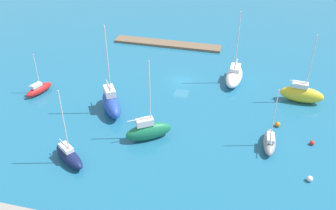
{
  "coord_description": "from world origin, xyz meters",
  "views": [
    {
      "loc": [
        -11.85,
        58.33,
        33.98
      ],
      "look_at": [
        0.0,
        10.32,
        1.5
      ],
      "focal_mm": 40.78,
      "sensor_mm": 36.0,
      "label": 1
    }
  ],
  "objects_px": {
    "sailboat_white_lone_north": "(234,76)",
    "sailboat_yellow_lone_south": "(302,94)",
    "sailboat_gray_mid_basin": "(270,141)",
    "sailboat_blue_far_north": "(111,103)",
    "pier_dock": "(167,44)",
    "mooring_buoy_white": "(310,179)",
    "mooring_buoy_orange": "(278,124)",
    "mooring_buoy_red": "(312,143)",
    "sailboat_navy_outer_mooring": "(69,156)",
    "sailboat_green_center_basin": "(148,130)",
    "sailboat_red_east_end": "(39,89)"
  },
  "relations": [
    {
      "from": "sailboat_gray_mid_basin",
      "to": "sailboat_blue_far_north",
      "type": "height_order",
      "value": "sailboat_blue_far_north"
    },
    {
      "from": "mooring_buoy_white",
      "to": "sailboat_green_center_basin",
      "type": "bearing_deg",
      "value": -8.73
    },
    {
      "from": "mooring_buoy_white",
      "to": "sailboat_red_east_end",
      "type": "bearing_deg",
      "value": -14.0
    },
    {
      "from": "sailboat_red_east_end",
      "to": "sailboat_white_lone_north",
      "type": "height_order",
      "value": "sailboat_white_lone_north"
    },
    {
      "from": "pier_dock",
      "to": "sailboat_yellow_lone_south",
      "type": "distance_m",
      "value": 31.34
    },
    {
      "from": "sailboat_white_lone_north",
      "to": "pier_dock",
      "type": "bearing_deg",
      "value": -126.84
    },
    {
      "from": "pier_dock",
      "to": "sailboat_red_east_end",
      "type": "bearing_deg",
      "value": 56.28
    },
    {
      "from": "sailboat_blue_far_north",
      "to": "sailboat_gray_mid_basin",
      "type": "bearing_deg",
      "value": 50.36
    },
    {
      "from": "sailboat_red_east_end",
      "to": "pier_dock",
      "type": "bearing_deg",
      "value": -13.48
    },
    {
      "from": "sailboat_navy_outer_mooring",
      "to": "sailboat_red_east_end",
      "type": "relative_size",
      "value": 1.53
    },
    {
      "from": "sailboat_gray_mid_basin",
      "to": "sailboat_navy_outer_mooring",
      "type": "xyz_separation_m",
      "value": [
        25.52,
        9.44,
        0.09
      ]
    },
    {
      "from": "sailboat_red_east_end",
      "to": "mooring_buoy_white",
      "type": "height_order",
      "value": "sailboat_red_east_end"
    },
    {
      "from": "sailboat_green_center_basin",
      "to": "mooring_buoy_white",
      "type": "height_order",
      "value": "sailboat_green_center_basin"
    },
    {
      "from": "pier_dock",
      "to": "sailboat_gray_mid_basin",
      "type": "bearing_deg",
      "value": 126.5
    },
    {
      "from": "sailboat_yellow_lone_south",
      "to": "mooring_buoy_orange",
      "type": "bearing_deg",
      "value": -109.65
    },
    {
      "from": "pier_dock",
      "to": "sailboat_white_lone_north",
      "type": "height_order",
      "value": "sailboat_white_lone_north"
    },
    {
      "from": "sailboat_green_center_basin",
      "to": "mooring_buoy_red",
      "type": "bearing_deg",
      "value": -22.18
    },
    {
      "from": "sailboat_red_east_end",
      "to": "sailboat_gray_mid_basin",
      "type": "bearing_deg",
      "value": -77.46
    },
    {
      "from": "sailboat_navy_outer_mooring",
      "to": "sailboat_white_lone_north",
      "type": "xyz_separation_m",
      "value": [
        -18.94,
        -26.58,
        0.22
      ]
    },
    {
      "from": "sailboat_white_lone_north",
      "to": "sailboat_yellow_lone_south",
      "type": "xyz_separation_m",
      "value": [
        -11.29,
        4.02,
        0.25
      ]
    },
    {
      "from": "pier_dock",
      "to": "mooring_buoy_red",
      "type": "distance_m",
      "value": 39.23
    },
    {
      "from": "sailboat_gray_mid_basin",
      "to": "mooring_buoy_white",
      "type": "height_order",
      "value": "sailboat_gray_mid_basin"
    },
    {
      "from": "sailboat_yellow_lone_south",
      "to": "mooring_buoy_white",
      "type": "relative_size",
      "value": 15.51
    },
    {
      "from": "sailboat_red_east_end",
      "to": "mooring_buoy_white",
      "type": "distance_m",
      "value": 44.64
    },
    {
      "from": "pier_dock",
      "to": "sailboat_blue_far_north",
      "type": "distance_m",
      "value": 26.79
    },
    {
      "from": "sailboat_white_lone_north",
      "to": "mooring_buoy_red",
      "type": "height_order",
      "value": "sailboat_white_lone_north"
    },
    {
      "from": "pier_dock",
      "to": "mooring_buoy_white",
      "type": "distance_m",
      "value": 44.4
    },
    {
      "from": "sailboat_gray_mid_basin",
      "to": "pier_dock",
      "type": "bearing_deg",
      "value": 35.55
    },
    {
      "from": "sailboat_yellow_lone_south",
      "to": "mooring_buoy_orange",
      "type": "height_order",
      "value": "sailboat_yellow_lone_south"
    },
    {
      "from": "sailboat_gray_mid_basin",
      "to": "sailboat_white_lone_north",
      "type": "relative_size",
      "value": 0.69
    },
    {
      "from": "sailboat_green_center_basin",
      "to": "sailboat_yellow_lone_south",
      "type": "distance_m",
      "value": 26.42
    },
    {
      "from": "sailboat_navy_outer_mooring",
      "to": "sailboat_yellow_lone_south",
      "type": "relative_size",
      "value": 0.94
    },
    {
      "from": "sailboat_gray_mid_basin",
      "to": "sailboat_navy_outer_mooring",
      "type": "height_order",
      "value": "sailboat_navy_outer_mooring"
    },
    {
      "from": "sailboat_blue_far_north",
      "to": "sailboat_navy_outer_mooring",
      "type": "distance_m",
      "value": 12.48
    },
    {
      "from": "sailboat_green_center_basin",
      "to": "sailboat_gray_mid_basin",
      "type": "bearing_deg",
      "value": -24.9
    },
    {
      "from": "sailboat_white_lone_north",
      "to": "mooring_buoy_orange",
      "type": "bearing_deg",
      "value": 35.03
    },
    {
      "from": "sailboat_blue_far_north",
      "to": "sailboat_red_east_end",
      "type": "bearing_deg",
      "value": -131.67
    },
    {
      "from": "sailboat_gray_mid_basin",
      "to": "mooring_buoy_red",
      "type": "height_order",
      "value": "sailboat_gray_mid_basin"
    },
    {
      "from": "sailboat_white_lone_north",
      "to": "mooring_buoy_orange",
      "type": "xyz_separation_m",
      "value": [
        -7.72,
        12.0,
        -0.85
      ]
    },
    {
      "from": "mooring_buoy_white",
      "to": "sailboat_gray_mid_basin",
      "type": "bearing_deg",
      "value": -47.97
    },
    {
      "from": "pier_dock",
      "to": "sailboat_gray_mid_basin",
      "type": "relative_size",
      "value": 2.52
    },
    {
      "from": "sailboat_yellow_lone_south",
      "to": "mooring_buoy_orange",
      "type": "xyz_separation_m",
      "value": [
        3.56,
        7.98,
        -1.1
      ]
    },
    {
      "from": "sailboat_yellow_lone_south",
      "to": "mooring_buoy_red",
      "type": "bearing_deg",
      "value": -79.8
    },
    {
      "from": "sailboat_yellow_lone_south",
      "to": "mooring_buoy_white",
      "type": "distance_m",
      "value": 18.8
    },
    {
      "from": "sailboat_blue_far_north",
      "to": "sailboat_white_lone_north",
      "type": "height_order",
      "value": "sailboat_blue_far_north"
    },
    {
      "from": "sailboat_gray_mid_basin",
      "to": "sailboat_red_east_end",
      "type": "distance_m",
      "value": 38.58
    },
    {
      "from": "sailboat_red_east_end",
      "to": "sailboat_yellow_lone_south",
      "type": "xyz_separation_m",
      "value": [
        -42.94,
        -7.96,
        0.63
      ]
    },
    {
      "from": "sailboat_white_lone_north",
      "to": "mooring_buoy_red",
      "type": "distance_m",
      "value": 19.69
    },
    {
      "from": "sailboat_gray_mid_basin",
      "to": "mooring_buoy_orange",
      "type": "height_order",
      "value": "sailboat_gray_mid_basin"
    },
    {
      "from": "sailboat_red_east_end",
      "to": "mooring_buoy_white",
      "type": "xyz_separation_m",
      "value": [
        -43.31,
        10.8,
        -0.47
      ]
    }
  ]
}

